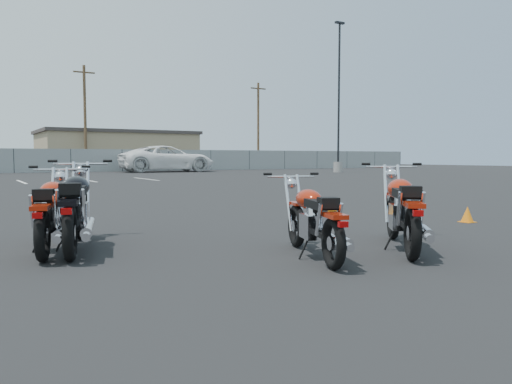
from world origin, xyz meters
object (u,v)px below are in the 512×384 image
motorcycle_second_black (76,209)px  motorcycle_third_red (403,210)px  motorcycle_front_red (52,213)px  motorcycle_rear_red (314,220)px  white_van (167,151)px

motorcycle_second_black → motorcycle_third_red: 4.09m
motorcycle_front_red → motorcycle_rear_red: 3.21m
motorcycle_second_black → white_van: (12.99, 31.06, 1.12)m
white_van → motorcycle_third_red: bearing=166.4°
motorcycle_rear_red → white_van: size_ratio=0.22×
motorcycle_front_red → white_van: bearing=66.8°
white_van → motorcycle_second_black: bearing=159.6°
motorcycle_second_black → motorcycle_third_red: (3.53, -2.08, -0.02)m
motorcycle_front_red → motorcycle_third_red: bearing=-29.4°
motorcycle_rear_red → white_van: 34.71m
motorcycle_front_red → white_van: white_van is taller
motorcycle_third_red → motorcycle_second_black: bearing=149.5°
motorcycle_front_red → motorcycle_second_black: size_ratio=0.93×
motorcycle_rear_red → motorcycle_front_red: bearing=141.8°
motorcycle_front_red → motorcycle_rear_red: motorcycle_front_red is taller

